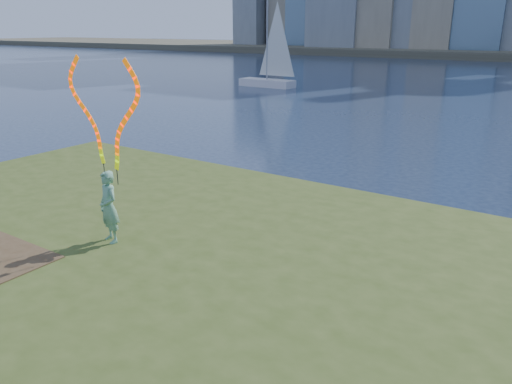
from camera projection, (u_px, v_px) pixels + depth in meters
The scene contains 4 objects.
ground at pixel (158, 269), 10.41m from camera, with size 320.00×320.00×0.00m, color #1B2844.
grassy_knoll at pixel (60, 303), 8.50m from camera, with size 20.00×18.00×0.80m.
woman_with_ribbons at pixel (107, 170), 9.39m from camera, with size 1.91×0.60×3.84m.
sailboat at pixel (270, 71), 41.62m from camera, with size 5.15×1.69×7.79m.
Camera 1 is at (6.95, -6.62, 4.82)m, focal length 35.00 mm.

